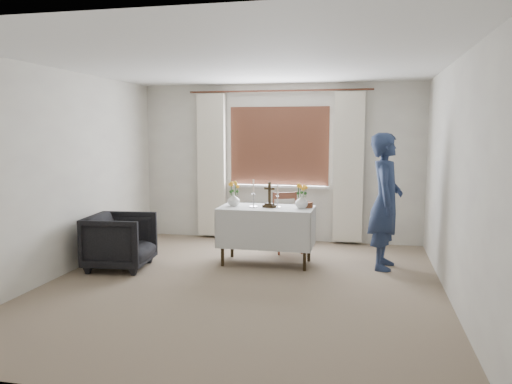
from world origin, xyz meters
The scene contains 12 objects.
ground centered at (0.00, 0.00, 0.00)m, with size 5.00×5.00×0.00m, color gray.
altar_table centered at (0.09, 1.00, 0.38)m, with size 1.24×0.64×0.76m, color silver.
wooden_chair centered at (0.26, 1.71, 0.43)m, with size 0.40×0.40×0.86m, color brown, non-canonical shape.
armchair centered at (-1.70, 0.38, 0.35)m, with size 0.76×0.78×0.71m, color black.
person centered at (1.61, 1.13, 0.87)m, with size 0.64×0.42×1.74m, color navy.
radiator centered at (0.00, 2.42, 0.30)m, with size 1.10×0.10×0.60m, color silver.
wooden_cross centered at (0.13, 1.00, 0.93)m, with size 0.16×0.11×0.33m, color black, non-canonical shape.
candlestick_left centered at (-0.08, 0.97, 0.94)m, with size 0.10×0.10×0.37m, color silver, non-canonical shape.
candlestick_right centered at (0.24, 1.01, 0.92)m, with size 0.09×0.09×0.31m, color silver, non-canonical shape.
flower_vase_left centered at (-0.36, 1.02, 0.85)m, with size 0.16×0.16×0.17m, color silver.
flower_vase_right centered at (0.55, 1.01, 0.85)m, with size 0.17×0.17×0.17m, color silver.
wicker_basket centered at (0.60, 1.11, 0.80)m, with size 0.19×0.19×0.07m, color brown.
Camera 1 is at (1.36, -5.37, 1.77)m, focal length 35.00 mm.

